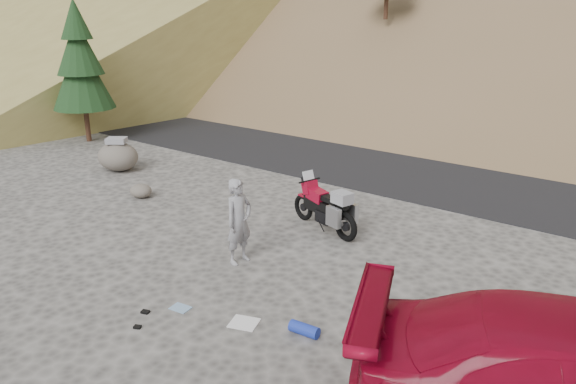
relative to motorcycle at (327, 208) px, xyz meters
name	(u,v)px	position (x,y,z in m)	size (l,w,h in m)	color
ground	(225,265)	(-0.68, -2.64, -0.54)	(140.00, 140.00, 0.00)	#474542
road	(417,163)	(-0.68, 6.36, -0.54)	(120.00, 7.00, 0.05)	black
conifer_verge	(80,61)	(-11.68, 1.86, 2.35)	(2.20, 2.20, 5.04)	#392015
motorcycle	(327,208)	(0.00, 0.00, 0.00)	(2.09, 0.97, 1.28)	black
man	(240,261)	(-0.53, -2.35, -0.54)	(0.63, 0.42, 1.74)	gray
boulder	(118,156)	(-7.71, 0.18, -0.09)	(1.66, 1.55, 1.04)	#5C574F
small_rock	(141,191)	(-5.18, -1.03, -0.36)	(0.64, 0.58, 0.36)	#5C574F
gear_white_cloth	(244,323)	(1.03, -4.02, -0.54)	(0.45, 0.40, 0.01)	white
gear_blue_mat	(304,329)	(2.00, -3.70, -0.45)	(0.19, 0.19, 0.49)	#1C32A9
gear_glove_a	(145,312)	(-0.51, -4.77, -0.53)	(0.13, 0.10, 0.04)	black
gear_glove_b	(137,327)	(-0.25, -5.15, -0.53)	(0.11, 0.09, 0.04)	black
gear_blue_cloth	(180,308)	(-0.15, -4.32, -0.54)	(0.33, 0.25, 0.01)	#7EA1C2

